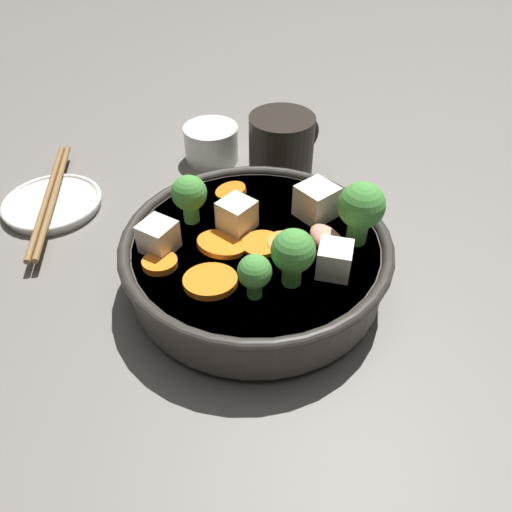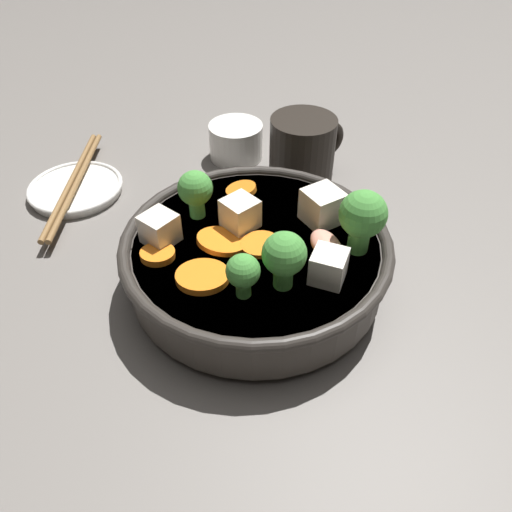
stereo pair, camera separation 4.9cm
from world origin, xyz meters
TOP-DOWN VIEW (x-y plane):
  - ground_plane at (0.00, 0.00)m, footprint 3.00×3.00m
  - stirfry_bowl at (0.00, -0.00)m, footprint 0.26×0.26m
  - side_saucer at (-0.11, 0.26)m, footprint 0.12×0.12m
  - tea_cup at (0.11, 0.23)m, footprint 0.07×0.07m
  - dark_mug at (0.15, 0.13)m, footprint 0.11×0.08m
  - chopsticks_pair at (-0.11, 0.26)m, footprint 0.14×0.21m

SIDE VIEW (x-z plane):
  - ground_plane at x=0.00m, z-range 0.00..0.00m
  - side_saucer at x=-0.11m, z-range 0.00..0.01m
  - chopsticks_pair at x=-0.11m, z-range 0.01..0.02m
  - tea_cup at x=0.11m, z-range 0.00..0.05m
  - stirfry_bowl at x=0.00m, z-range -0.02..0.10m
  - dark_mug at x=0.15m, z-range 0.00..0.09m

